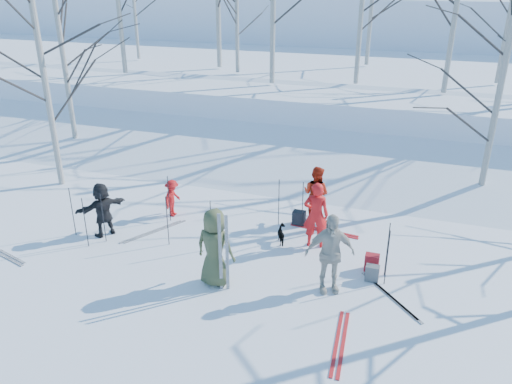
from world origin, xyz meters
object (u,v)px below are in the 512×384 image
at_px(dog, 283,235).
at_px(skier_redor_behind, 316,194).
at_px(backpack_grey, 372,273).
at_px(skier_red_north, 316,215).
at_px(skier_cream_east, 330,253).
at_px(backpack_dark, 299,218).
at_px(skier_olive_center, 215,248).
at_px(skier_grey_west, 103,209).
at_px(skier_red_seated, 172,198).
at_px(backpack_red, 372,263).

bearing_deg(dog, skier_redor_behind, -137.15).
bearing_deg(skier_redor_behind, backpack_grey, 144.66).
xyz_separation_m(skier_red_north, backpack_grey, (1.58, -1.14, -0.67)).
distance_m(skier_cream_east, backpack_dark, 3.23).
bearing_deg(skier_cream_east, skier_redor_behind, 84.00).
distance_m(skier_red_north, dog, 1.04).
bearing_deg(skier_olive_center, backpack_grey, -156.75).
height_order(skier_grey_west, dog, skier_grey_west).
bearing_deg(skier_red_seated, dog, -97.42).
bearing_deg(skier_red_north, skier_cream_east, 103.06).
distance_m(skier_red_north, skier_redor_behind, 1.45).
xyz_separation_m(skier_olive_center, skier_grey_west, (-3.67, 1.14, -0.17)).
relative_size(skier_red_north, backpack_dark, 4.32).
bearing_deg(skier_grey_west, skier_cream_east, 116.85).
distance_m(skier_redor_behind, backpack_red, 2.87).
bearing_deg(backpack_red, dog, 165.90).
distance_m(skier_redor_behind, skier_grey_west, 5.71).
bearing_deg(backpack_red, backpack_grey, -81.41).
height_order(skier_red_seated, backpack_red, skier_red_seated).
height_order(skier_cream_east, skier_grey_west, skier_cream_east).
height_order(skier_red_north, backpack_red, skier_red_north).
distance_m(skier_redor_behind, backpack_dark, 0.81).
height_order(backpack_grey, backpack_dark, backpack_dark).
xyz_separation_m(skier_red_north, skier_grey_west, (-5.37, -1.24, -0.13)).
bearing_deg(dog, backpack_dark, -126.37).
bearing_deg(skier_redor_behind, backpack_dark, 67.15).
distance_m(backpack_red, backpack_dark, 2.79).
relative_size(skier_red_north, dog, 3.17).
xyz_separation_m(backpack_red, backpack_grey, (0.06, -0.42, -0.02)).
bearing_deg(skier_redor_behind, skier_red_seated, 32.74).
relative_size(skier_cream_east, backpack_dark, 4.56).
distance_m(skier_red_north, backpack_grey, 2.06).
xyz_separation_m(skier_grey_west, backpack_red, (6.89, 0.52, -0.52)).
distance_m(skier_grey_west, backpack_grey, 6.97).
height_order(skier_red_seated, dog, skier_red_seated).
bearing_deg(skier_red_seated, backpack_grey, -103.44).
distance_m(skier_olive_center, backpack_dark, 3.60).
bearing_deg(backpack_dark, dog, -96.77).
relative_size(skier_redor_behind, skier_cream_east, 0.88).
bearing_deg(backpack_dark, skier_red_north, -56.18).
bearing_deg(dog, skier_red_seated, -38.40).
bearing_deg(skier_olive_center, backpack_dark, -104.24).
bearing_deg(skier_grey_west, skier_red_seated, 176.97).
relative_size(skier_redor_behind, skier_red_seated, 1.49).
distance_m(skier_red_seated, backpack_grey, 6.01).
relative_size(backpack_grey, backpack_dark, 0.95).
height_order(skier_redor_behind, skier_red_seated, skier_redor_behind).
bearing_deg(skier_redor_behind, skier_cream_east, 125.68).
xyz_separation_m(skier_cream_east, backpack_grey, (0.87, 0.68, -0.72)).
bearing_deg(skier_red_seated, backpack_red, -99.59).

